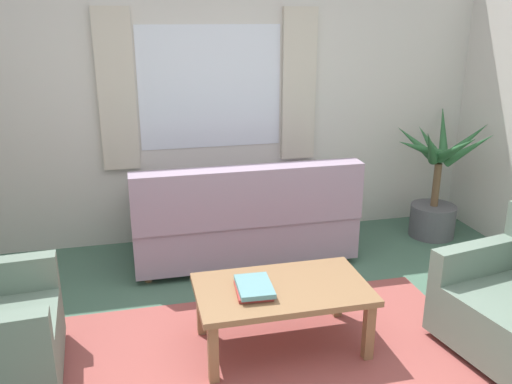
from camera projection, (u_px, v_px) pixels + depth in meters
name	position (u px, v px, depth m)	size (l,w,h in m)	color
ground_plane	(271.00, 372.00, 3.26)	(6.24, 6.24, 0.00)	#476B56
wall_back	(210.00, 103.00, 4.93)	(5.32, 0.12, 2.60)	silver
window_with_curtains	(211.00, 88.00, 4.81)	(1.98, 0.07, 1.40)	white
area_rug	(271.00, 371.00, 3.25)	(2.79, 1.84, 0.01)	#9E4C47
couch	(244.00, 221.00, 4.64)	(1.90, 0.82, 0.92)	#998499
coffee_table	(282.00, 295.00, 3.39)	(1.10, 0.64, 0.44)	olive
book_stack_on_table	(254.00, 288.00, 3.30)	(0.24, 0.31, 0.06)	#B23833
potted_plant	(436.00, 188.00, 5.11)	(1.04, 1.19, 1.25)	#56565B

